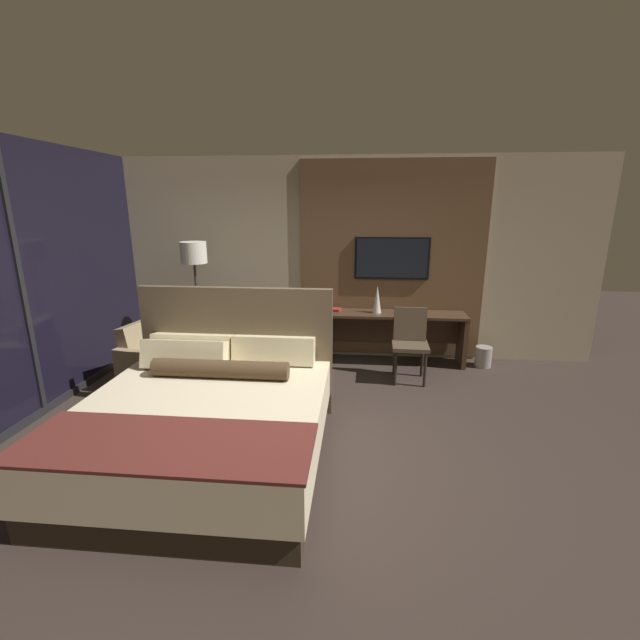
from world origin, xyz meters
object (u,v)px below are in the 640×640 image
Objects in this scene: tv at (392,258)px; armchair_by_window at (161,365)px; desk_chair at (410,337)px; desk at (390,328)px; book at (333,309)px; bed at (207,420)px; floor_lamp at (194,263)px; vase_tall at (377,299)px; waste_bin at (483,357)px.

tv reaches higher than armchair_by_window.
tv is 1.12× the size of desk_chair.
desk is 0.84m from book.
tv is (1.71, 2.75, 1.08)m from bed.
book is (0.91, 2.60, 0.38)m from bed.
vase_tall is at bearing 6.92° from floor_lamp.
desk is 0.63m from desk_chair.
bed is 7.59× the size of waste_bin.
book reaches higher than desk.
tv reaches higher than bed.
desk is at bearing 12.44° from vase_tall.
bed is at bearing -121.96° from tv.
waste_bin is (2.08, -0.11, -0.60)m from book.
waste_bin is (1.07, 0.52, -0.41)m from desk_chair.
armchair_by_window is 3.26× the size of waste_bin.
vase_tall is at bearing -167.56° from desk.
vase_tall reaches higher than armchair_by_window.
desk is at bearing 111.56° from desk_chair.
floor_lamp reaches higher than vase_tall.
tv is at bearing 11.18° from floor_lamp.
floor_lamp is at bearing -176.15° from waste_bin.
armchair_by_window reaches higher than book.
bed is 2.34× the size of desk_chair.
waste_bin is (3.00, 2.49, -0.22)m from bed.
bed is at bearing -67.97° from floor_lamp.
desk_chair is at bearing -53.73° from vase_tall.
armchair_by_window is at bearing -168.64° from desk_chair.
armchair_by_window is 2.37m from book.
desk is at bearing 7.33° from floor_lamp.
bed reaches higher than waste_bin.
bed is 2.33× the size of armchair_by_window.
book is (-0.61, 0.08, -0.17)m from vase_tall.
tv is 1.20m from desk_chair.
armchair_by_window is (-3.04, -0.51, -0.28)m from desk_chair.
desk is at bearing -58.21° from armchair_by_window.
tv reaches higher than waste_bin.
waste_bin is at bearing -65.48° from armchair_by_window.
desk is 2.79m from floor_lamp.
armchair_by_window is 1.40m from floor_lamp.
bed is 3.09m from desk.
desk is (1.71, 2.57, 0.14)m from bed.
bed is 2.08× the size of tv.
bed reaches higher than vase_tall.
tv is at bearing 58.04° from bed.
desk_chair is at bearing 45.69° from bed.
desk is 1.33m from waste_bin.
book is at bearing -50.11° from armchair_by_window.
floor_lamp reaches higher than waste_bin.
floor_lamp reaches higher than bed.
desk_chair is 1.26m from waste_bin.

